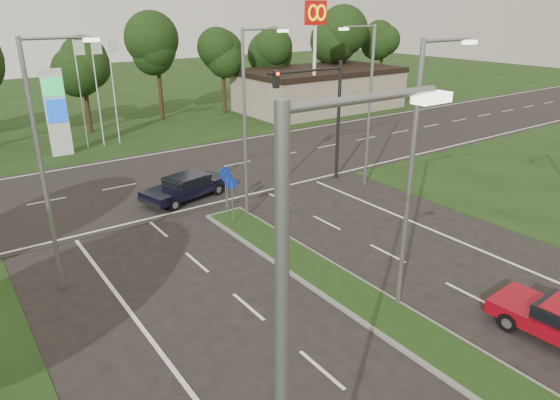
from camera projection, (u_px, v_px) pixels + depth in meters
verge_far at (52, 104)px, 54.36m from camera, size 160.00×50.00×0.02m
cross_road at (168, 178)px, 30.78m from camera, size 160.00×12.00×0.02m
median_kerb at (428, 342)px, 15.55m from camera, size 2.00×26.00×0.12m
commercial_building at (319, 89)px, 51.07m from camera, size 16.00×9.00×4.00m
streetlight_median_near at (415, 167)px, 15.80m from camera, size 2.53×0.22×9.00m
streetlight_median_far at (248, 115)px, 23.41m from camera, size 2.53×0.22×9.00m
streetlight_left_far at (46, 157)px, 16.86m from camera, size 2.53×0.22×9.00m
streetlight_right_far at (368, 99)px, 27.62m from camera, size 2.53×0.22×9.00m
traffic_signal at (322, 104)px, 28.42m from camera, size 5.10×0.42×7.00m
median_signs at (228, 185)px, 24.39m from camera, size 1.16×1.76×2.38m
gas_pylon at (59, 110)px, 34.47m from camera, size 5.80×1.26×8.00m
mcdonalds_sign at (315, 30)px, 43.69m from camera, size 2.20×0.47×10.40m
treeline_far at (82, 47)px, 40.49m from camera, size 6.00×6.00×9.90m
navy_sedan at (186, 187)px, 27.16m from camera, size 5.09×3.05×1.31m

